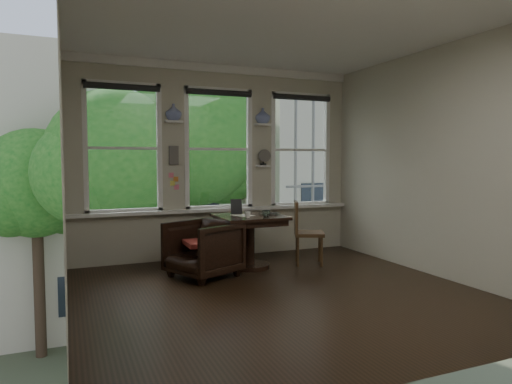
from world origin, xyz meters
name	(u,v)px	position (x,y,z in m)	size (l,w,h in m)	color
ground	(279,293)	(0.00, 0.00, 0.00)	(4.50, 4.50, 0.00)	black
ceiling	(280,26)	(0.00, 0.00, 3.00)	(4.50, 4.50, 0.00)	silver
wall_back	(218,162)	(0.00, 2.25, 1.50)	(4.50, 4.50, 0.00)	#B9B39D
wall_front	(425,164)	(0.00, -2.25, 1.50)	(4.50, 4.50, 0.00)	#B9B39D
wall_left	(63,163)	(-2.25, 0.00, 1.50)	(4.50, 4.50, 0.00)	#B9B39D
wall_right	(434,162)	(2.25, 0.00, 1.50)	(4.50, 4.50, 0.00)	#B9B39D
window_left	(123,148)	(-1.45, 2.25, 1.70)	(1.10, 0.12, 1.90)	white
window_center	(218,149)	(0.00, 2.25, 1.70)	(1.10, 0.12, 1.90)	white
window_right	(299,150)	(1.45, 2.25, 1.70)	(1.10, 0.12, 1.90)	white
shelf_left	(174,122)	(-0.72, 2.15, 2.10)	(0.26, 0.16, 0.03)	white
shelf_right	(263,125)	(0.72, 2.15, 2.10)	(0.26, 0.16, 0.03)	white
intercom	(174,155)	(-0.72, 2.18, 1.60)	(0.14, 0.06, 0.28)	#59544F
sticky_notes	(174,179)	(-0.72, 2.19, 1.25)	(0.16, 0.01, 0.24)	pink
desk_fan	(263,160)	(0.72, 2.13, 1.53)	(0.20, 0.20, 0.24)	#59544F
vase_left	(174,112)	(-0.72, 2.15, 2.24)	(0.24, 0.24, 0.25)	silver
vase_right	(263,116)	(0.72, 2.15, 2.24)	(0.24, 0.24, 0.25)	silver
table	(250,242)	(0.15, 1.28, 0.38)	(0.90, 0.90, 0.75)	black
armchair_left	(203,249)	(-0.60, 1.05, 0.37)	(0.79, 0.81, 0.74)	black
cushion_red	(203,243)	(-0.60, 1.05, 0.45)	(0.45, 0.45, 0.06)	maroon
side_chair_right	(309,233)	(1.04, 1.17, 0.46)	(0.42, 0.42, 0.92)	#3F2916
laptop	(272,214)	(0.45, 1.21, 0.76)	(0.31, 0.20, 0.02)	black
mug	(248,215)	(0.02, 1.04, 0.79)	(0.09, 0.09, 0.08)	white
drinking_glass	(266,213)	(0.30, 1.05, 0.80)	(0.11, 0.11, 0.09)	white
tablet	(236,207)	(0.01, 1.46, 0.86)	(0.16, 0.02, 0.22)	black
papers	(242,215)	(0.05, 1.32, 0.75)	(0.22, 0.30, 0.00)	silver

